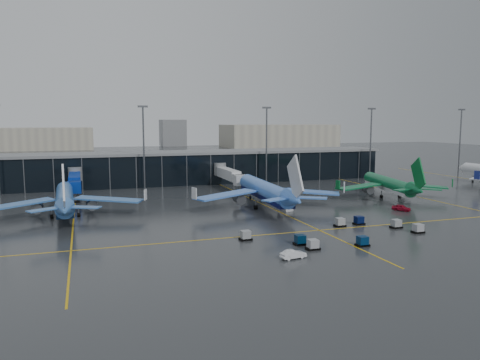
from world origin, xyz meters
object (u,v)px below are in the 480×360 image
object	(u,v)px
airliner_aer_lingus	(388,176)
mobile_airstair	(285,207)
baggage_carts	(344,232)
airliner_klm_near	(265,180)
service_van_white	(293,254)
airliner_arkefly	(64,188)
service_van_red	(401,208)

from	to	relation	value
airliner_aer_lingus	mobile_airstair	bearing A→B (deg)	-152.25
airliner_aer_lingus	baggage_carts	distance (m)	49.76
airliner_klm_near	service_van_white	size ratio (longest dim) A/B	10.47
airliner_klm_near	mobile_airstair	world-z (taller)	airliner_klm_near
airliner_arkefly	service_van_red	size ratio (longest dim) A/B	9.38
airliner_aer_lingus	airliner_arkefly	bearing A→B (deg)	-167.38
service_van_red	service_van_white	bearing A→B (deg)	-174.54
baggage_carts	mobile_airstair	bearing A→B (deg)	90.29
airliner_aer_lingus	service_van_white	world-z (taller)	airliner_aer_lingus
airliner_arkefly	airliner_klm_near	xyz separation A→B (m)	(45.76, -4.19, 0.51)
airliner_klm_near	airliner_aer_lingus	size ratio (longest dim) A/B	1.15
airliner_arkefly	airliner_aer_lingus	bearing A→B (deg)	-2.32
airliner_aer_lingus	baggage_carts	size ratio (longest dim) A/B	1.09
airliner_arkefly	service_van_white	world-z (taller)	airliner_arkefly
mobile_airstair	airliner_klm_near	bearing A→B (deg)	102.59
airliner_aer_lingus	service_van_red	bearing A→B (deg)	-104.61
baggage_carts	mobile_airstair	xyz separation A→B (m)	(-0.13, 25.75, 0.01)
airliner_klm_near	service_van_red	xyz separation A→B (m)	(28.54, -14.58, -5.96)
service_van_white	airliner_aer_lingus	bearing A→B (deg)	-57.53
baggage_carts	service_van_white	size ratio (longest dim) A/B	8.34
airliner_klm_near	service_van_white	xyz separation A→B (m)	(-11.72, -41.33, -6.00)
mobile_airstair	service_van_white	distance (m)	38.63
baggage_carts	service_van_white	bearing A→B (deg)	-145.98
baggage_carts	mobile_airstair	world-z (taller)	mobile_airstair
baggage_carts	airliner_aer_lingus	bearing A→B (deg)	45.01
service_van_white	mobile_airstair	bearing A→B (deg)	-31.95
baggage_carts	service_van_red	world-z (taller)	baggage_carts
airliner_aer_lingus	mobile_airstair	world-z (taller)	airliner_aer_lingus
mobile_airstair	airliner_arkefly	bearing A→B (deg)	153.41
airliner_arkefly	service_van_red	bearing A→B (deg)	-16.15
airliner_klm_near	baggage_carts	bearing A→B (deg)	-80.74
airliner_klm_near	service_van_red	bearing A→B (deg)	-23.41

